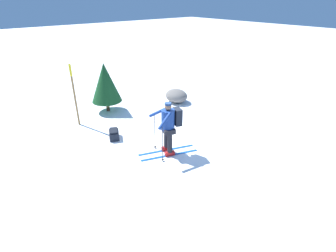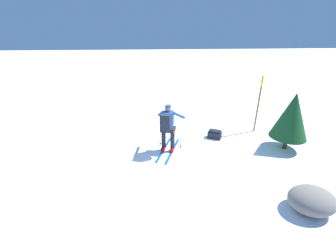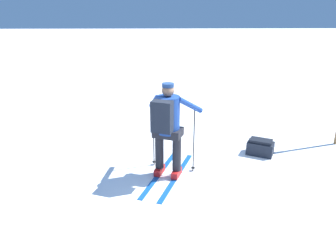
{
  "view_description": "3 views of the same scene",
  "coord_description": "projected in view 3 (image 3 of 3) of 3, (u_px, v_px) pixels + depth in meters",
  "views": [
    {
      "loc": [
        -5.95,
        4.95,
        4.38
      ],
      "look_at": [
        -0.65,
        0.56,
        0.93
      ],
      "focal_mm": 28.0,
      "sensor_mm": 36.0,
      "label": 1
    },
    {
      "loc": [
        -1.19,
        -6.27,
        3.94
      ],
      "look_at": [
        -0.65,
        0.56,
        0.93
      ],
      "focal_mm": 24.0,
      "sensor_mm": 36.0,
      "label": 2
    },
    {
      "loc": [
        -0.78,
        -4.59,
        2.83
      ],
      "look_at": [
        -0.65,
        0.56,
        0.93
      ],
      "focal_mm": 35.0,
      "sensor_mm": 36.0,
      "label": 3
    }
  ],
  "objects": [
    {
      "name": "ground_plane",
      "position": [
        209.0,
        191.0,
        5.3
      ],
      "size": [
        80.0,
        80.0,
        0.0
      ],
      "primitive_type": "plane",
      "color": "white"
    },
    {
      "name": "dropped_backpack",
      "position": [
        260.0,
        147.0,
        6.57
      ],
      "size": [
        0.6,
        0.51,
        0.32
      ],
      "color": "black",
      "rests_on": "ground_plane"
    },
    {
      "name": "skier",
      "position": [
        167.0,
        124.0,
        5.44
      ],
      "size": [
        1.12,
        1.84,
        1.66
      ],
      "color": "#144C9E",
      "rests_on": "ground_plane"
    }
  ]
}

